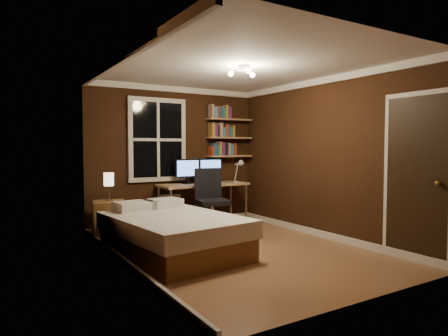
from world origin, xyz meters
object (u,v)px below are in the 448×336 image
bedside_lamp (109,187)px  desk (203,187)px  monitor_left (188,171)px  monitor_right (210,171)px  desk_lamp (239,171)px  nightstand (109,220)px  radiator (169,211)px  office_chair (211,208)px  bed (173,234)px

bedside_lamp → desk: size_ratio=0.27×
monitor_left → monitor_right: size_ratio=1.00×
bedside_lamp → monitor_right: (1.93, 0.25, 0.18)m
desk → desk_lamp: (0.64, -0.19, 0.28)m
nightstand → monitor_right: bearing=19.0°
monitor_right → bedside_lamp: bearing=-172.5°
radiator → monitor_left: bearing=-24.0°
monitor_left → desk: bearing=-16.4°
desk → nightstand: bearing=-174.3°
monitor_left → radiator: bearing=156.0°
radiator → desk: size_ratio=0.36×
office_chair → bedside_lamp: bearing=173.5°
radiator → monitor_left: size_ratio=1.24×
radiator → monitor_right: bearing=-10.0°
nightstand → monitor_right: monitor_right is taller
nightstand → desk_lamp: size_ratio=1.35×
bed → office_chair: office_chair is taller
desk → office_chair: (-0.20, -0.63, -0.29)m
radiator → monitor_right: size_ratio=1.24×
bed → nightstand: size_ratio=3.46×
bed → desk: desk is taller
radiator → desk: bearing=-20.5°
radiator → office_chair: size_ratio=0.54×
monitor_left → desk_lamp: 0.95m
monitor_left → desk_lamp: size_ratio=1.07×
office_chair → monitor_right: bearing=71.4°
bed → monitor_left: (0.98, 1.57, 0.71)m
monitor_left → monitor_right: 0.46m
monitor_right → office_chair: 0.99m
radiator → monitor_left: 0.78m
monitor_left → monitor_right: same height
nightstand → monitor_right: 2.07m
office_chair → nightstand: bearing=173.5°
nightstand → desk_lamp: 2.48m
bed → monitor_left: monitor_left is taller
radiator → monitor_left: monitor_left is taller
bedside_lamp → office_chair: office_chair is taller
bed → bedside_lamp: (-0.48, 1.31, 0.53)m
nightstand → monitor_right: size_ratio=1.27×
radiator → desk: desk is taller
bedside_lamp → desk_lamp: 2.38m
desk_lamp → office_chair: (-0.83, -0.44, -0.57)m
monitor_left → desk_lamp: monitor_left is taller
bedside_lamp → nightstand: bearing=0.0°
bed → radiator: bed is taller
desk → monitor_right: 0.35m
radiator → desk_lamp: 1.46m
monitor_left → office_chair: (0.08, -0.71, -0.57)m
radiator → desk_lamp: (1.21, -0.40, 0.70)m
desk → monitor_right: size_ratio=3.46×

